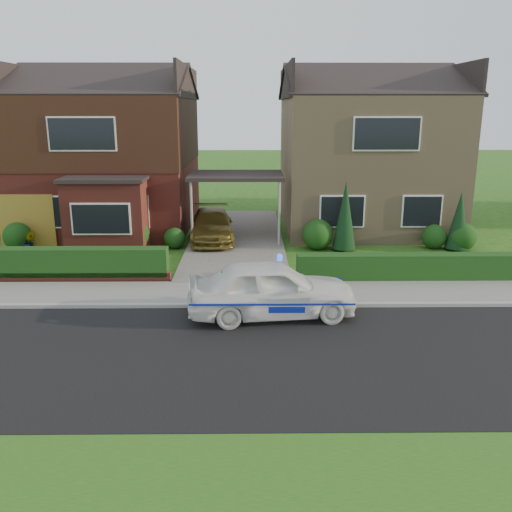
{
  "coord_description": "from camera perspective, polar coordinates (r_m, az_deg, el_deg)",
  "views": [
    {
      "loc": [
        0.59,
        -11.1,
        5.4
      ],
      "look_at": [
        0.74,
        3.5,
        1.36
      ],
      "focal_mm": 38.0,
      "sensor_mm": 36.0,
      "label": 1
    }
  ],
  "objects": [
    {
      "name": "conifer_b",
      "position": [
        22.24,
        20.58,
        3.31
      ],
      "size": [
        0.9,
        0.9,
        2.2
      ],
      "primitive_type": "cone",
      "color": "black",
      "rests_on": "ground"
    },
    {
      "name": "potted_plant_c",
      "position": [
        18.08,
        -10.4,
        -0.91
      ],
      "size": [
        0.52,
        0.52,
        0.77
      ],
      "primitive_type": "imported",
      "rotation": [
        0.0,
        0.0,
        1.8
      ],
      "color": "gray",
      "rests_on": "ground"
    },
    {
      "name": "shrub_left_far",
      "position": [
        23.03,
        -23.83,
        1.93
      ],
      "size": [
        1.08,
        1.08,
        1.08
      ],
      "primitive_type": "sphere",
      "color": "#103310",
      "rests_on": "ground"
    },
    {
      "name": "shrub_right_far",
      "position": [
        22.43,
        20.92,
        1.9
      ],
      "size": [
        1.08,
        1.08,
        1.08
      ],
      "primitive_type": "sphere",
      "color": "#103310",
      "rests_on": "ground"
    },
    {
      "name": "potted_plant_b",
      "position": [
        22.27,
        -22.76,
        1.33
      ],
      "size": [
        0.58,
        0.53,
        0.86
      ],
      "primitive_type": "imported",
      "rotation": [
        0.0,
        0.0,
        0.4
      ],
      "color": "gray",
      "rests_on": "ground"
    },
    {
      "name": "dwarf_wall",
      "position": [
        18.35,
        -20.95,
        -2.13
      ],
      "size": [
        7.7,
        0.25,
        0.36
      ],
      "primitive_type": "cube",
      "color": "maroon",
      "rests_on": "ground"
    },
    {
      "name": "shrub_left_near",
      "position": [
        21.49,
        -8.57,
        1.88
      ],
      "size": [
        0.84,
        0.84,
        0.84
      ],
      "primitive_type": "sphere",
      "color": "#103310",
      "rests_on": "ground"
    },
    {
      "name": "driveway",
      "position": [
        22.74,
        -2.06,
        1.86
      ],
      "size": [
        3.8,
        12.0,
        0.12
      ],
      "primitive_type": "cube",
      "color": "#666059",
      "rests_on": "ground"
    },
    {
      "name": "conifer_a",
      "position": [
        21.02,
        9.34,
        3.99
      ],
      "size": [
        0.9,
        0.9,
        2.6
      ],
      "primitive_type": "cone",
      "color": "black",
      "rests_on": "ground"
    },
    {
      "name": "garage_door",
      "position": [
        23.25,
        -22.96,
        3.43
      ],
      "size": [
        2.2,
        0.1,
        2.1
      ],
      "primitive_type": "cube",
      "color": "olive",
      "rests_on": "ground"
    },
    {
      "name": "potted_plant_a",
      "position": [
        21.59,
        -16.96,
        1.32
      ],
      "size": [
        0.46,
        0.37,
        0.76
      ],
      "primitive_type": "imported",
      "rotation": [
        0.0,
        0.0,
        -0.27
      ],
      "color": "gray",
      "rests_on": "ground"
    },
    {
      "name": "shrub_left_mid",
      "position": [
        21.44,
        -12.94,
        2.28
      ],
      "size": [
        1.32,
        1.32,
        1.32
      ],
      "primitive_type": "sphere",
      "color": "#103310",
      "rests_on": "ground"
    },
    {
      "name": "ground",
      "position": [
        12.35,
        -3.32,
        -10.49
      ],
      "size": [
        120.0,
        120.0,
        0.0
      ],
      "primitive_type": "plane",
      "color": "#1E5516",
      "rests_on": "ground"
    },
    {
      "name": "driveway_car",
      "position": [
        22.19,
        -4.69,
        3.24
      ],
      "size": [
        2.04,
        4.32,
        1.22
      ],
      "primitive_type": "imported",
      "rotation": [
        0.0,
        0.0,
        0.08
      ],
      "color": "brown",
      "rests_on": "driveway"
    },
    {
      "name": "shrub_right_near",
      "position": [
        21.21,
        6.5,
        2.27
      ],
      "size": [
        1.2,
        1.2,
        1.2
      ],
      "primitive_type": "sphere",
      "color": "#103310",
      "rests_on": "ground"
    },
    {
      "name": "shrub_right_mid",
      "position": [
        22.37,
        18.25,
        1.96
      ],
      "size": [
        0.96,
        0.96,
        0.96
      ],
      "primitive_type": "sphere",
      "color": "#103310",
      "rests_on": "ground"
    },
    {
      "name": "house_left",
      "position": [
        25.85,
        -15.16,
        11.4
      ],
      "size": [
        7.5,
        9.53,
        7.25
      ],
      "color": "maroon",
      "rests_on": "ground"
    },
    {
      "name": "kerb",
      "position": [
        15.13,
        -2.8,
        -5.23
      ],
      "size": [
        60.0,
        0.16,
        0.12
      ],
      "primitive_type": "cube",
      "color": "#9E9993",
      "rests_on": "ground"
    },
    {
      "name": "sidewalk",
      "position": [
        16.12,
        -2.66,
        -3.95
      ],
      "size": [
        60.0,
        2.0,
        0.1
      ],
      "primitive_type": "cube",
      "color": "slate",
      "rests_on": "ground"
    },
    {
      "name": "house_right",
      "position": [
        25.68,
        11.34,
        11.28
      ],
      "size": [
        7.5,
        8.06,
        7.25
      ],
      "color": "tan",
      "rests_on": "ground"
    },
    {
      "name": "hedge_right",
      "position": [
        18.08,
        16.21,
        -2.57
      ],
      "size": [
        7.5,
        0.55,
        0.8
      ],
      "primitive_type": "cube",
      "color": "#103310",
      "rests_on": "ground"
    },
    {
      "name": "police_car",
      "position": [
        14.28,
        1.66,
        -3.53
      ],
      "size": [
        4.07,
        4.6,
        1.67
      ],
      "rotation": [
        0.0,
        0.0,
        1.69
      ],
      "color": "white",
      "rests_on": "ground"
    },
    {
      "name": "carport_link",
      "position": [
        22.23,
        -2.12,
        8.35
      ],
      "size": [
        3.8,
        3.0,
        2.77
      ],
      "color": "black",
      "rests_on": "ground"
    },
    {
      "name": "hedge_left",
      "position": [
        18.54,
        -20.74,
        -2.52
      ],
      "size": [
        7.5,
        0.55,
        0.9
      ],
      "primitive_type": "cube",
      "color": "#103310",
      "rests_on": "ground"
    },
    {
      "name": "road",
      "position": [
        12.35,
        -3.32,
        -10.49
      ],
      "size": [
        60.0,
        6.0,
        0.02
      ],
      "primitive_type": "cube",
      "color": "black",
      "rests_on": "ground"
    }
  ]
}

